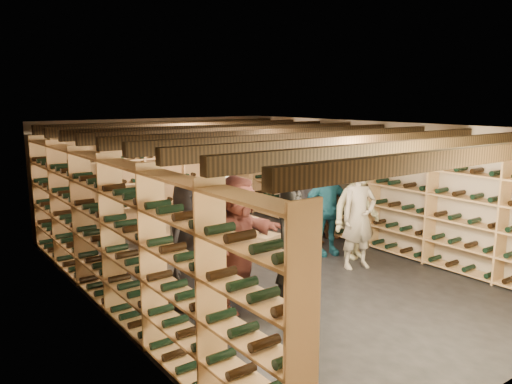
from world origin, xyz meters
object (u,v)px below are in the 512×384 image
object	(u,v)px
crate_stack_right	(155,231)
person_10	(212,224)
person_4	(327,209)
person_9	(218,211)
person_6	(217,246)
person_12	(311,194)
person_0	(190,245)
person_3	(357,208)
crate_loose	(268,239)
person_5	(238,242)
crate_stack_left	(244,230)
person_1	(293,255)
person_7	(359,217)
person_8	(333,201)

from	to	relation	value
crate_stack_right	person_10	bearing A→B (deg)	-93.84
person_4	person_10	size ratio (longest dim) A/B	0.92
person_4	person_9	size ratio (longest dim) A/B	1.03
person_6	person_12	xyz separation A→B (m)	(3.28, 1.61, 0.14)
person_0	person_6	xyz separation A→B (m)	(0.52, 0.17, -0.14)
crate_stack_right	person_3	size ratio (longest dim) A/B	0.30
crate_loose	person_10	distance (m)	2.42
person_4	person_3	bearing A→B (deg)	-38.88
person_3	person_5	distance (m)	2.98
crate_stack_left	person_10	world-z (taller)	person_10
crate_loose	person_4	xyz separation A→B (m)	(0.44, -1.18, 0.76)
crate_loose	person_3	distance (m)	1.98
crate_stack_right	person_12	size ratio (longest dim) A/B	0.31
person_1	person_7	size ratio (longest dim) A/B	0.99
person_4	person_10	world-z (taller)	person_10
person_9	crate_loose	bearing A→B (deg)	24.19
person_6	person_12	distance (m)	3.66
person_0	person_3	world-z (taller)	person_3
person_3	person_6	bearing A→B (deg)	174.27
crate_stack_left	person_1	bearing A→B (deg)	-114.44
person_7	person_9	size ratio (longest dim) A/B	1.07
person_4	person_6	xyz separation A→B (m)	(-2.63, -0.47, -0.11)
person_7	person_1	bearing A→B (deg)	-142.84
person_1	person_12	xyz separation A→B (m)	(2.93, 2.88, 0.02)
crate_stack_left	person_4	world-z (taller)	person_4
crate_stack_left	person_3	distance (m)	2.34
person_5	person_9	bearing A→B (deg)	40.19
person_4	person_5	bearing A→B (deg)	-140.17
crate_stack_right	person_5	world-z (taller)	person_5
person_6	crate_stack_right	bearing A→B (deg)	102.73
person_0	person_7	distance (m)	3.07
crate_loose	crate_stack_right	bearing A→B (deg)	143.58
person_4	person_7	size ratio (longest dim) A/B	0.97
crate_stack_right	crate_loose	size ratio (longest dim) A/B	1.10
person_10	person_5	bearing A→B (deg)	-115.54
person_8	person_10	xyz separation A→B (m)	(-3.11, -0.52, 0.09)
person_8	person_4	bearing A→B (deg)	-150.93
crate_stack_left	person_5	bearing A→B (deg)	-126.16
person_4	person_8	size ratio (longest dim) A/B	1.03
crate_stack_right	person_10	world-z (taller)	person_10
person_7	person_10	xyz separation A→B (m)	(-2.31, 0.89, 0.04)
crate_stack_right	person_9	xyz separation A→B (m)	(0.62, -1.36, 0.56)
crate_loose	person_6	world-z (taller)	person_6
person_6	person_9	xyz separation A→B (m)	(1.01, 1.61, 0.08)
person_5	person_9	world-z (taller)	person_5
person_5	person_12	world-z (taller)	person_5
crate_stack_right	person_12	bearing A→B (deg)	-25.24
person_1	person_12	distance (m)	4.10
person_3	person_6	size ratio (longest dim) A/B	1.24
crate_stack_left	person_1	size ratio (longest dim) A/B	0.31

